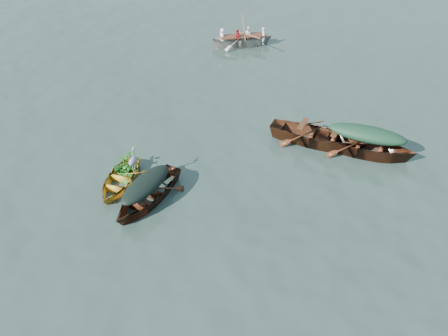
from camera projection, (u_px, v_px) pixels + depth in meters
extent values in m
plane|color=#2E413A|center=(238.00, 208.00, 13.22)|extent=(140.00, 140.00, 0.00)
imported|color=gold|center=(120.00, 185.00, 14.12)|extent=(1.49, 3.06, 0.79)
imported|color=#471D10|center=(148.00, 201.00, 13.48)|extent=(2.16, 4.07, 0.98)
imported|color=#542013|center=(363.00, 154.00, 15.52)|extent=(4.92, 1.92, 1.15)
imported|color=#4E2413|center=(317.00, 144.00, 16.03)|extent=(5.07, 2.13, 1.18)
imported|color=beige|center=(243.00, 46.00, 23.77)|extent=(4.65, 3.40, 1.10)
ellipsoid|color=black|center=(146.00, 184.00, 13.07)|extent=(1.19, 2.24, 0.40)
ellipsoid|color=#14311F|center=(367.00, 134.00, 15.02)|extent=(2.71, 1.06, 0.52)
imported|color=#26661A|center=(125.00, 158.00, 14.13)|extent=(0.76, 0.95, 0.60)
imported|color=white|center=(243.00, 29.00, 23.22)|extent=(3.39, 2.62, 0.76)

